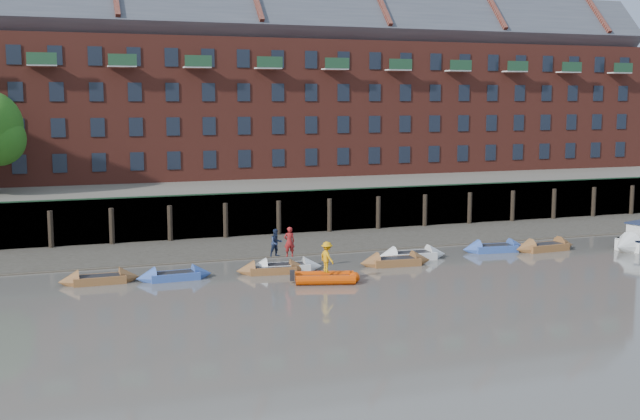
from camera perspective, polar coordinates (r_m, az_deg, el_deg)
name	(u,v)px	position (r m, az deg, el deg)	size (l,w,h in m)	color
ground	(442,303)	(40.38, 8.66, -6.57)	(220.00, 220.00, 0.00)	#5D5951
foreshore	(321,242)	(56.53, 0.08, -2.33)	(110.00, 8.00, 0.50)	#3D382F
mud_band	(338,251)	(53.39, 1.30, -2.94)	(110.00, 1.60, 0.10)	#4C4336
river_wall	(302,212)	(60.37, -1.30, -0.14)	(110.00, 1.23, 3.30)	#2D2A26
bank_terrace	(256,192)	(73.34, -4.60, 1.26)	(110.00, 28.00, 3.20)	#5E594D
apartment_terrace	(251,68)	(73.87, -4.90, 10.03)	(80.60, 15.56, 20.98)	brown
rowboat_0	(99,279)	(45.72, -15.41, -4.78)	(4.36, 1.30, 1.26)	brown
rowboat_1	(174,276)	(45.69, -10.32, -4.63)	(4.30, 1.41, 1.23)	#3455A5
rowboat_2	(272,270)	(46.68, -3.40, -4.25)	(4.33, 1.80, 1.22)	brown
rowboat_3	(285,268)	(47.15, -2.50, -4.11)	(4.55, 1.78, 1.29)	silver
rowboat_4	(395,262)	(49.03, 5.38, -3.67)	(4.61, 1.66, 1.31)	brown
rowboat_5	(411,256)	(50.93, 6.51, -3.24)	(4.71, 1.55, 1.35)	silver
rowboat_6	(494,248)	(54.39, 12.30, -2.67)	(4.60, 1.74, 1.30)	#3455A5
rowboat_7	(545,247)	(55.60, 15.71, -2.55)	(4.77, 1.71, 1.36)	brown
rib_tender	(328,278)	(44.28, 0.55, -4.84)	(3.67, 2.48, 0.62)	#D53C02
motor_launch	(638,241)	(57.93, 21.68, -2.05)	(5.92, 3.50, 2.32)	silver
person_rower_a	(289,242)	(46.92, -2.19, -2.27)	(0.65, 0.42, 1.77)	maroon
person_rower_b	(276,243)	(46.99, -3.14, -2.34)	(0.80, 0.62, 1.64)	#19233F
person_rib_crew	(327,257)	(44.04, 0.50, -3.36)	(1.10, 0.63, 1.70)	orange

